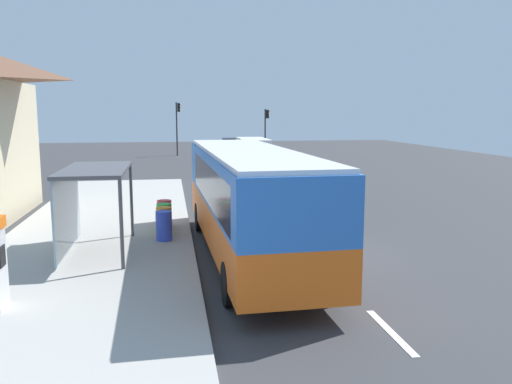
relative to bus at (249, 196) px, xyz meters
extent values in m
cube|color=#38383A|center=(1.71, 14.30, -1.86)|extent=(56.00, 92.00, 0.04)
cube|color=#ADAAA3|center=(-4.69, 2.30, -1.75)|extent=(6.20, 30.00, 0.18)
cube|color=silver|center=(1.96, -5.70, -1.84)|extent=(0.16, 2.20, 0.01)
cube|color=silver|center=(1.96, -0.70, -1.84)|extent=(0.16, 2.20, 0.01)
cube|color=silver|center=(1.96, 4.30, -1.84)|extent=(0.16, 2.20, 0.01)
cube|color=silver|center=(1.96, 9.30, -1.84)|extent=(0.16, 2.20, 0.01)
cube|color=silver|center=(1.96, 14.30, -1.84)|extent=(0.16, 2.20, 0.01)
cube|color=silver|center=(1.96, 19.30, -1.84)|extent=(0.16, 2.20, 0.01)
cube|color=silver|center=(1.96, 24.30, -1.84)|extent=(0.16, 2.20, 0.01)
cube|color=silver|center=(1.96, 29.30, -1.84)|extent=(0.16, 2.20, 0.01)
cube|color=orange|center=(0.01, -0.02, -0.77)|extent=(2.83, 11.07, 1.15)
cube|color=blue|center=(0.01, -0.02, 0.53)|extent=(2.83, 11.07, 1.45)
cube|color=silver|center=(0.01, -0.02, 1.31)|extent=(2.70, 10.85, 0.12)
cube|color=black|center=(-0.15, 5.43, 0.46)|extent=(2.30, 0.19, 1.22)
cube|color=black|center=(-1.18, -0.56, 0.46)|extent=(0.34, 8.58, 1.10)
cylinder|color=black|center=(-1.23, 3.84, -1.34)|extent=(0.31, 1.01, 1.00)
cylinder|color=black|center=(1.03, 3.91, -1.34)|extent=(0.31, 1.01, 1.00)
cylinder|color=black|center=(-1.01, -3.75, -1.34)|extent=(0.31, 1.01, 1.00)
cylinder|color=black|center=(1.25, -3.68, -1.34)|extent=(0.31, 1.01, 1.00)
cube|color=white|center=(3.91, 23.46, -0.52)|extent=(2.05, 5.22, 1.96)
cube|color=black|center=(3.91, 23.46, -0.19)|extent=(2.07, 3.14, 0.44)
cylinder|color=black|center=(4.79, 21.45, -1.50)|extent=(0.23, 0.68, 0.68)
cylinder|color=black|center=(2.99, 21.47, -1.50)|extent=(0.23, 0.68, 0.68)
cylinder|color=black|center=(4.83, 25.45, -1.50)|extent=(0.23, 0.68, 0.68)
cylinder|color=black|center=(3.03, 25.47, -1.50)|extent=(0.23, 0.68, 0.68)
cube|color=#B7B7BC|center=(4.01, 31.65, -1.22)|extent=(1.92, 4.45, 0.60)
cube|color=black|center=(4.02, 31.85, -0.62)|extent=(1.65, 2.42, 0.60)
cylinder|color=black|center=(4.79, 30.13, -1.52)|extent=(0.22, 0.65, 0.64)
cylinder|color=black|center=(3.15, 30.17, -1.52)|extent=(0.22, 0.65, 0.64)
cylinder|color=black|center=(4.87, 33.12, -1.52)|extent=(0.22, 0.65, 0.64)
cylinder|color=black|center=(3.23, 33.17, -1.52)|extent=(0.22, 0.65, 0.64)
cube|color=navy|center=(4.01, 39.47, -1.22)|extent=(2.04, 4.49, 0.60)
cube|color=black|center=(4.02, 39.67, -0.62)|extent=(1.71, 2.46, 0.60)
cylinder|color=black|center=(4.75, 37.93, -1.52)|extent=(0.24, 0.65, 0.64)
cylinder|color=black|center=(3.11, 38.02, -1.52)|extent=(0.24, 0.65, 0.64)
cylinder|color=black|center=(4.91, 40.92, -1.52)|extent=(0.24, 0.65, 0.64)
cylinder|color=black|center=(3.28, 41.01, -1.52)|extent=(0.24, 0.65, 0.64)
cube|color=black|center=(-5.77, -3.56, -0.54)|extent=(0.03, 0.36, 0.44)
cylinder|color=blue|center=(-2.49, 1.83, -1.19)|extent=(0.52, 0.52, 0.95)
cylinder|color=orange|center=(-2.49, 2.53, -1.19)|extent=(0.52, 0.52, 0.95)
cylinder|color=green|center=(-2.49, 3.23, -1.19)|extent=(0.52, 0.52, 0.95)
cylinder|color=red|center=(-2.49, 3.93, -1.19)|extent=(0.52, 0.52, 0.95)
cylinder|color=#2D2D2D|center=(7.11, 36.02, 0.42)|extent=(0.14, 0.14, 4.52)
cube|color=black|center=(7.33, 36.02, 2.18)|extent=(0.24, 0.28, 0.84)
sphere|color=#360606|center=(7.45, 36.02, 2.46)|extent=(0.16, 0.16, 0.16)
sphere|color=#F2B20C|center=(7.45, 36.02, 2.18)|extent=(0.16, 0.16, 0.16)
sphere|color=black|center=(7.45, 36.02, 1.90)|extent=(0.16, 0.16, 0.16)
cylinder|color=#2D2D2D|center=(-1.49, 36.82, 0.74)|extent=(0.14, 0.14, 5.16)
cube|color=black|center=(-1.27, 36.82, 2.82)|extent=(0.24, 0.28, 0.84)
sphere|color=#360606|center=(-1.15, 36.82, 3.10)|extent=(0.16, 0.16, 0.16)
sphere|color=#3C2C03|center=(-1.15, 36.82, 2.82)|extent=(0.16, 0.16, 0.16)
sphere|color=green|center=(-1.15, 36.82, 2.54)|extent=(0.16, 0.16, 0.16)
cube|color=#4C4C51|center=(-4.39, 0.75, 0.79)|extent=(1.80, 4.00, 0.10)
cube|color=#8CA5B2|center=(-5.24, 0.75, -0.41)|extent=(0.06, 3.80, 2.30)
cylinder|color=#4C4C51|center=(-3.54, -1.15, -0.44)|extent=(0.10, 0.10, 2.44)
cylinder|color=#4C4C51|center=(-3.54, 2.65, -0.44)|extent=(0.10, 0.10, 2.44)
camera|label=1|loc=(-2.25, -14.88, 2.47)|focal=36.67mm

